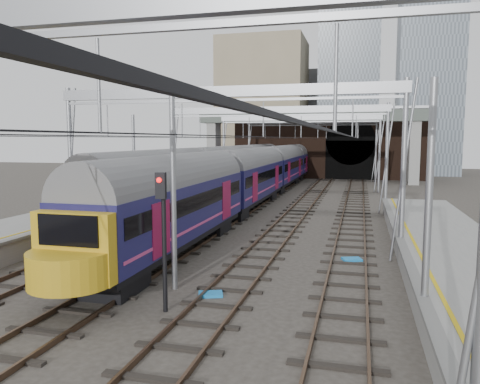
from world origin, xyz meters
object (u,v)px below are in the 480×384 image
(train_second, at_px, (225,170))
(signal_near_centre, at_px, (163,224))
(signal_near_left, at_px, (95,201))
(train_main, at_px, (269,170))

(train_second, xyz_separation_m, signal_near_centre, (6.58, -29.31, 0.35))
(train_second, xyz_separation_m, signal_near_left, (1.76, -25.33, 0.40))
(train_main, height_order, signal_near_left, train_main)
(signal_near_left, distance_m, signal_near_centre, 6.25)
(signal_near_centre, bearing_deg, train_main, 89.57)
(signal_near_left, bearing_deg, train_main, 78.47)
(train_second, bearing_deg, train_main, 16.31)
(signal_near_centre, bearing_deg, signal_near_left, 135.17)
(train_main, bearing_deg, train_second, -163.69)
(signal_near_left, height_order, signal_near_centre, signal_near_left)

